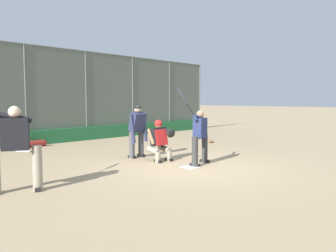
{
  "coord_description": "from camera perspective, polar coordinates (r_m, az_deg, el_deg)",
  "views": [
    {
      "loc": [
        6.67,
        5.63,
        1.81
      ],
      "look_at": [
        -0.14,
        -1.0,
        1.05
      ],
      "focal_mm": 35.0,
      "sensor_mm": 36.0,
      "label": 1
    }
  ],
  "objects": [
    {
      "name": "catcher_behind_plate",
      "position": [
        9.68,
        -1.41,
        -2.4
      ],
      "size": [
        0.66,
        0.79,
        1.22
      ],
      "rotation": [
        0.0,
        0.0,
        -0.11
      ],
      "color": "gray",
      "rests_on": "ground_plane"
    },
    {
      "name": "spare_bat_by_padding",
      "position": [
        16.21,
        0.43,
        -1.72
      ],
      "size": [
        0.59,
        0.7,
        0.07
      ],
      "rotation": [
        0.0,
        0.0,
        0.89
      ],
      "color": "black",
      "rests_on": "ground_plane"
    },
    {
      "name": "batter_on_deck",
      "position": [
        7.03,
        -25.06,
        -3.09
      ],
      "size": [
        0.9,
        0.98,
        2.25
      ],
      "rotation": [
        0.0,
        0.0,
        -0.48
      ],
      "color": "gray",
      "rests_on": "ground_plane"
    },
    {
      "name": "fielding_glove_on_dirt",
      "position": [
        13.98,
        7.49,
        -2.7
      ],
      "size": [
        0.28,
        0.21,
        0.1
      ],
      "color": "brown",
      "rests_on": "ground_plane"
    },
    {
      "name": "spare_bat_near_backstop",
      "position": [
        12.36,
        -23.61,
        -4.08
      ],
      "size": [
        0.6,
        0.71,
        0.07
      ],
      "rotation": [
        0.0,
        0.0,
        5.4
      ],
      "color": "black",
      "rests_on": "ground_plane"
    },
    {
      "name": "batter_at_plate",
      "position": [
        9.17,
        5.53,
        -1.6
      ],
      "size": [
        1.11,
        0.57,
        2.15
      ],
      "rotation": [
        0.0,
        0.0,
        0.26
      ],
      "color": "#333333",
      "rests_on": "ground_plane"
    },
    {
      "name": "home_plate_marker",
      "position": [
        8.91,
        4.03,
        -7.11
      ],
      "size": [
        0.43,
        0.43,
        0.01
      ],
      "primitive_type": "cube",
      "color": "white",
      "rests_on": "ground_plane"
    },
    {
      "name": "baseball_loose",
      "position": [
        11.12,
        -2.56,
        -4.61
      ],
      "size": [
        0.07,
        0.07,
        0.07
      ],
      "primitive_type": "sphere",
      "color": "white",
      "rests_on": "ground_plane"
    },
    {
      "name": "equipment_bag_dugout_side",
      "position": [
        13.57,
        -22.61,
        -2.91
      ],
      "size": [
        1.18,
        0.25,
        0.25
      ],
      "color": "maroon",
      "rests_on": "ground_plane"
    },
    {
      "name": "umpire_home",
      "position": [
        10.26,
        -5.37,
        -0.71
      ],
      "size": [
        0.66,
        0.4,
        1.62
      ],
      "rotation": [
        0.0,
        0.0,
        0.02
      ],
      "color": "#4C4C51",
      "rests_on": "ground_plane"
    },
    {
      "name": "backstop_fence",
      "position": [
        14.58,
        -18.61,
        5.42
      ],
      "size": [
        19.01,
        0.08,
        4.0
      ],
      "color": "#515651",
      "rests_on": "ground_plane"
    },
    {
      "name": "ground_plane",
      "position": [
        8.92,
        4.03,
        -7.15
      ],
      "size": [
        160.0,
        160.0,
        0.0
      ],
      "primitive_type": "plane",
      "color": "tan"
    },
    {
      "name": "padding_wall",
      "position": [
        14.57,
        -18.25,
        -1.62
      ],
      "size": [
        18.55,
        0.18,
        0.6
      ],
      "primitive_type": "cube",
      "color": "#236638",
      "rests_on": "ground_plane"
    }
  ]
}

